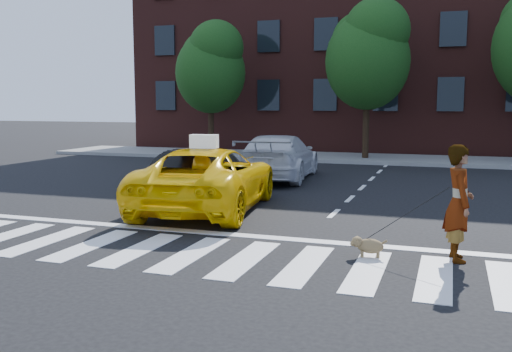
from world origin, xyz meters
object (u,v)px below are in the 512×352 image
(tree_left, at_px, (211,64))
(black_sedan, at_px, (203,175))
(taxi, at_px, (208,179))
(white_suv, at_px, (279,157))
(dog, at_px, (367,245))
(tree_mid, at_px, (368,51))
(woman, at_px, (459,203))

(tree_left, height_order, black_sedan, tree_left)
(tree_left, height_order, taxi, tree_left)
(white_suv, height_order, dog, white_suv)
(tree_mid, relative_size, woman, 3.70)
(black_sedan, relative_size, dog, 6.71)
(tree_mid, distance_m, dog, 17.01)
(taxi, bearing_deg, black_sedan, -67.98)
(tree_mid, bearing_deg, taxi, -98.41)
(taxi, distance_m, black_sedan, 1.39)
(tree_mid, distance_m, woman, 16.79)
(woman, bearing_deg, black_sedan, 46.09)
(tree_left, bearing_deg, dog, -58.69)
(black_sedan, bearing_deg, dog, 139.17)
(tree_mid, distance_m, taxi, 13.84)
(dog, bearing_deg, taxi, 132.96)
(tree_mid, bearing_deg, woman, -76.67)
(tree_left, distance_m, taxi, 14.69)
(dog, bearing_deg, white_suv, 104.17)
(woman, bearing_deg, tree_left, 23.62)
(tree_mid, bearing_deg, black_sedan, -102.46)
(tree_left, distance_m, woman, 19.79)
(tree_left, bearing_deg, white_suv, -51.92)
(taxi, xyz_separation_m, woman, (5.70, -2.81, 0.20))
(tree_mid, xyz_separation_m, taxi, (-1.93, -13.08, -4.09))
(tree_mid, height_order, white_suv, tree_mid)
(black_sedan, height_order, dog, black_sedan)
(black_sedan, xyz_separation_m, woman, (6.39, -4.02, 0.27))
(taxi, distance_m, woman, 6.36)
(white_suv, bearing_deg, black_sedan, 76.66)
(black_sedan, relative_size, woman, 2.17)
(dog, bearing_deg, black_sedan, 127.95)
(tree_left, xyz_separation_m, dog, (9.85, -16.19, -4.23))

